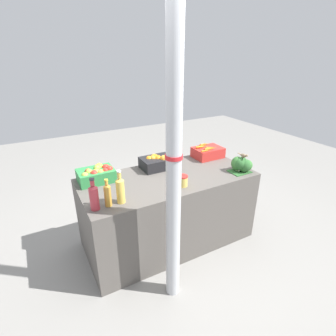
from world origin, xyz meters
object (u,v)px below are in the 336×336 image
support_pole (174,172)px  juice_bottle_amber (108,195)px  juice_bottle_ruby (94,197)px  apple_crate (96,174)px  carrot_crate (208,152)px  pickle_jar (183,181)px  sparrow_bird (244,155)px  orange_crate (157,162)px  broccoli_pile (242,164)px  juice_bottle_golden (120,189)px

support_pole → juice_bottle_amber: (-0.41, 0.41, -0.29)m
juice_bottle_ruby → apple_crate: bearing=73.7°
carrot_crate → pickle_jar: bearing=-143.1°
pickle_jar → sparrow_bird: sparrow_bird is taller
orange_crate → juice_bottle_ruby: size_ratio=1.24×
carrot_crate → juice_bottle_amber: bearing=-160.1°
orange_crate → carrot_crate: size_ratio=1.00×
broccoli_pile → juice_bottle_ruby: (-1.62, 0.01, 0.04)m
apple_crate → carrot_crate: carrot_crate is taller
apple_crate → juice_bottle_amber: juice_bottle_amber is taller
orange_crate → carrot_crate: bearing=-0.0°
broccoli_pile → juice_bottle_amber: (-1.51, 0.01, 0.02)m
support_pole → apple_crate: 1.05m
apple_crate → carrot_crate: bearing=0.1°
juice_bottle_golden → pickle_jar: juice_bottle_golden is taller
juice_bottle_ruby → sparrow_bird: 1.62m
juice_bottle_amber → juice_bottle_golden: size_ratio=0.82×
orange_crate → broccoli_pile: bearing=-34.4°
juice_bottle_amber → pickle_jar: juice_bottle_amber is taller
juice_bottle_ruby → sparrow_bird: (1.62, -0.03, 0.08)m
orange_crate → juice_bottle_golden: juice_bottle_golden is taller
orange_crate → sparrow_bird: (0.77, -0.56, 0.12)m
juice_bottle_amber → sparrow_bird: 1.51m
support_pole → carrot_crate: 1.43m
carrot_crate → sparrow_bird: sparrow_bird is taller
carrot_crate → broccoli_pile: 0.54m
sparrow_bird → orange_crate: bearing=-134.0°
support_pole → sparrow_bird: size_ratio=17.98×
juice_bottle_ruby → juice_bottle_golden: size_ratio=0.94×
juice_bottle_amber → support_pole: bearing=-45.1°
support_pole → juice_bottle_golden: 0.57m
juice_bottle_ruby → juice_bottle_amber: size_ratio=1.14×
broccoli_pile → juice_bottle_golden: juice_bottle_golden is taller
carrot_crate → juice_bottle_ruby: size_ratio=1.24×
carrot_crate → broccoli_pile: (0.07, -0.53, 0.02)m
carrot_crate → pickle_jar: (-0.69, -0.52, -0.01)m
carrot_crate → juice_bottle_golden: (-1.33, -0.52, 0.06)m
orange_crate → carrot_crate: (0.71, -0.00, -0.01)m
support_pole → apple_crate: (-0.37, 0.93, -0.32)m
orange_crate → sparrow_bird: 0.96m
apple_crate → pickle_jar: size_ratio=3.22×
orange_crate → juice_bottle_golden: (-0.62, -0.52, 0.05)m
sparrow_bird → juice_bottle_amber: bearing=-99.5°
support_pole → sparrow_bird: (1.09, 0.38, -0.20)m
juice_bottle_golden → carrot_crate: bearing=21.5°
juice_bottle_ruby → juice_bottle_amber: 0.12m
carrot_crate → broccoli_pile: bearing=-83.0°
apple_crate → support_pole: bearing=-68.2°
broccoli_pile → juice_bottle_ruby: 1.63m
carrot_crate → juice_bottle_golden: bearing=-158.5°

